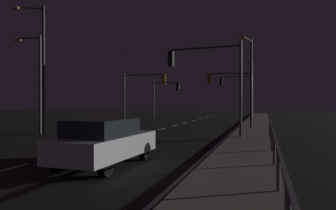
{
  "coord_description": "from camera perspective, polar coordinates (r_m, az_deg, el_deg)",
  "views": [
    {
      "loc": [
        7.77,
        -3.37,
        2.13
      ],
      "look_at": [
        -1.85,
        29.11,
        1.82
      ],
      "focal_mm": 34.93,
      "sensor_mm": 36.0,
      "label": 1
    }
  ],
  "objects": [
    {
      "name": "sidewalk_right",
      "position": [
        20.98,
        14.38,
        -5.12
      ],
      "size": [
        2.43,
        77.0,
        0.14
      ],
      "primitive_type": "cube",
      "color": "gray",
      "rests_on": "ground"
    },
    {
      "name": "street_lamp_across_street",
      "position": [
        44.69,
        14.45,
        3.63
      ],
      "size": [
        0.56,
        2.0,
        7.34
      ],
      "color": "#4C4C51",
      "rests_on": "sidewalk_right"
    },
    {
      "name": "traffic_light_far_right",
      "position": [
        19.47,
        6.83,
        6.05
      ],
      "size": [
        4.57,
        0.82,
        5.44
      ],
      "color": "#4C4C51",
      "rests_on": "sidewalk_right"
    },
    {
      "name": "ground_plane",
      "position": [
        22.37,
        -3.93,
        -4.93
      ],
      "size": [
        112.0,
        112.0,
        0.0
      ],
      "primitive_type": "plane",
      "color": "black",
      "rests_on": "ground"
    },
    {
      "name": "lane_markings_center",
      "position": [
        25.66,
        -1.19,
        -4.22
      ],
      "size": [
        0.14,
        50.0,
        0.01
      ],
      "color": "silver",
      "rests_on": "ground"
    },
    {
      "name": "street_lamp_mid_block",
      "position": [
        23.81,
        -22.11,
        5.03
      ],
      "size": [
        2.02,
        0.44,
        6.59
      ],
      "color": "#4C4C51",
      "rests_on": "ground"
    },
    {
      "name": "traffic_light_overhead_east",
      "position": [
        34.43,
        10.96,
        3.36
      ],
      "size": [
        4.48,
        0.87,
        5.2
      ],
      "color": "#38383D",
      "rests_on": "sidewalk_right"
    },
    {
      "name": "traffic_light_near_right",
      "position": [
        33.37,
        -4.44,
        3.18
      ],
      "size": [
        4.77,
        0.58,
        5.14
      ],
      "color": "#4C4C51",
      "rests_on": "ground"
    },
    {
      "name": "street_lamp_far_end",
      "position": [
        23.46,
        -21.59,
        7.53
      ],
      "size": [
        1.76,
        1.24,
        8.46
      ],
      "color": "#38383D",
      "rests_on": "ground"
    },
    {
      "name": "car",
      "position": [
        11.09,
        -10.94,
        -6.25
      ],
      "size": [
        2.02,
        4.48,
        1.57
      ],
      "color": "silver",
      "rests_on": "ground"
    },
    {
      "name": "barrier_fence",
      "position": [
        10.9,
        18.05,
        -6.08
      ],
      "size": [
        0.09,
        19.0,
        0.98
      ],
      "color": "#59595E",
      "rests_on": "sidewalk_right"
    },
    {
      "name": "lane_edge_line",
      "position": [
        26.05,
        11.56,
        -4.16
      ],
      "size": [
        0.14,
        53.0,
        0.01
      ],
      "color": "silver",
      "rests_on": "ground"
    },
    {
      "name": "traffic_light_mid_left",
      "position": [
        40.49,
        12.02,
        3.03
      ],
      "size": [
        4.02,
        0.42,
        5.33
      ],
      "color": "#4C4C51",
      "rests_on": "sidewalk_right"
    },
    {
      "name": "street_lamp_corner",
      "position": [
        26.11,
        14.03,
        5.42
      ],
      "size": [
        0.94,
        2.22,
        6.93
      ],
      "color": "#2D3033",
      "rests_on": "sidewalk_right"
    },
    {
      "name": "traffic_light_near_left",
      "position": [
        41.96,
        -0.48,
        2.26
      ],
      "size": [
        3.48,
        0.39,
        4.83
      ],
      "color": "#4C4C51",
      "rests_on": "ground"
    }
  ]
}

